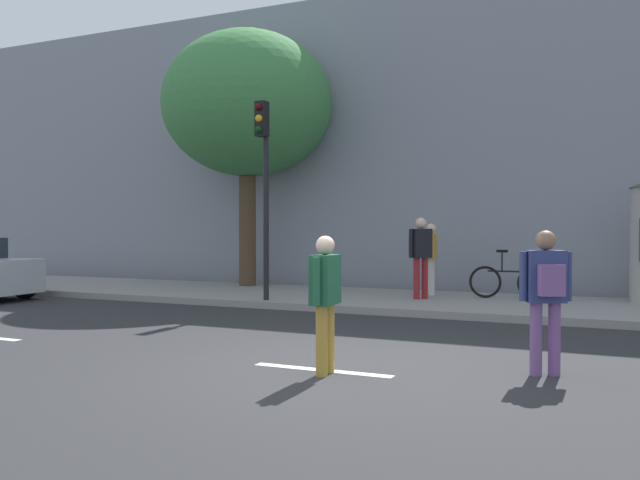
% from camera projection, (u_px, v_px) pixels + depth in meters
% --- Properties ---
extents(ground_plane, '(80.00, 80.00, 0.00)m').
position_uv_depth(ground_plane, '(322.00, 370.00, 7.98)').
color(ground_plane, '#2B2B2D').
extents(sidewalk_curb, '(36.00, 4.00, 0.15)m').
position_uv_depth(sidewalk_curb, '(453.00, 304.00, 14.36)').
color(sidewalk_curb, gray).
rests_on(sidewalk_curb, ground_plane).
extents(lane_markings, '(25.80, 0.16, 0.01)m').
position_uv_depth(lane_markings, '(322.00, 370.00, 7.98)').
color(lane_markings, silver).
rests_on(lane_markings, ground_plane).
extents(building_backdrop, '(36.00, 5.00, 8.11)m').
position_uv_depth(building_backdrop, '(493.00, 147.00, 18.84)').
color(building_backdrop, gray).
rests_on(building_backdrop, ground_plane).
extents(traffic_light, '(0.24, 0.45, 4.29)m').
position_uv_depth(traffic_light, '(264.00, 167.00, 14.24)').
color(traffic_light, black).
rests_on(traffic_light, sidewalk_curb).
extents(street_tree, '(4.62, 4.62, 6.92)m').
position_uv_depth(street_tree, '(247.00, 105.00, 17.90)').
color(street_tree, '#4C3826').
rests_on(street_tree, sidewalk_curb).
extents(pedestrian_in_light_jacket, '(0.26, 0.63, 1.64)m').
position_uv_depth(pedestrian_in_light_jacket, '(325.00, 293.00, 7.75)').
color(pedestrian_in_light_jacket, '#B78C33').
rests_on(pedestrian_in_light_jacket, ground_plane).
extents(pedestrian_in_dark_shirt, '(0.56, 0.49, 1.70)m').
position_uv_depth(pedestrian_in_dark_shirt, '(546.00, 289.00, 7.66)').
color(pedestrian_in_dark_shirt, '#724C84').
rests_on(pedestrian_in_dark_shirt, ground_plane).
extents(pedestrian_tallest, '(0.39, 0.59, 1.68)m').
position_uv_depth(pedestrian_tallest, '(431.00, 253.00, 15.55)').
color(pedestrian_tallest, silver).
rests_on(pedestrian_tallest, sidewalk_curb).
extents(pedestrian_with_bag, '(0.52, 0.53, 1.80)m').
position_uv_depth(pedestrian_with_bag, '(420.00, 250.00, 14.61)').
color(pedestrian_with_bag, maroon).
rests_on(pedestrian_with_bag, sidewalk_curb).
extents(bicycle_leaning, '(1.77, 0.11, 1.09)m').
position_uv_depth(bicycle_leaning, '(509.00, 281.00, 14.62)').
color(bicycle_leaning, black).
rests_on(bicycle_leaning, sidewalk_curb).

